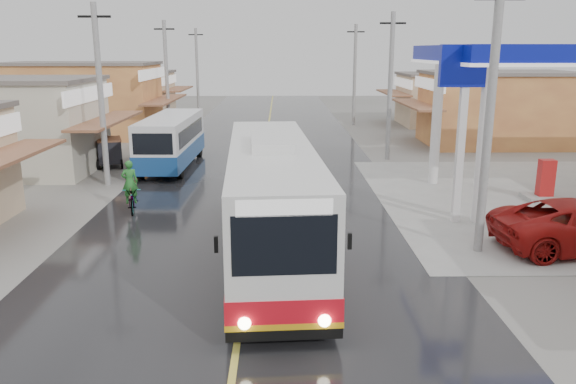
{
  "coord_description": "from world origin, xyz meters",
  "views": [
    {
      "loc": [
        0.92,
        -16.19,
        6.03
      ],
      "look_at": [
        1.18,
        1.29,
        1.58
      ],
      "focal_mm": 35.0,
      "sensor_mm": 36.0,
      "label": 1
    }
  ],
  "objects_px": {
    "tricycle_near": "(109,151)",
    "tricycle_far": "(88,148)",
    "second_bus": "(171,140)",
    "coach_bus": "(271,199)",
    "cyclist": "(132,195)"
  },
  "relations": [
    {
      "from": "second_bus",
      "to": "cyclist",
      "type": "xyz_separation_m",
      "value": [
        0.03,
        -8.44,
        -0.77
      ]
    },
    {
      "from": "second_bus",
      "to": "tricycle_far",
      "type": "relative_size",
      "value": 4.07
    },
    {
      "from": "second_bus",
      "to": "tricycle_near",
      "type": "bearing_deg",
      "value": 179.07
    },
    {
      "from": "second_bus",
      "to": "tricycle_near",
      "type": "height_order",
      "value": "second_bus"
    },
    {
      "from": "cyclist",
      "to": "coach_bus",
      "type": "bearing_deg",
      "value": -54.22
    },
    {
      "from": "coach_bus",
      "to": "tricycle_near",
      "type": "height_order",
      "value": "coach_bus"
    },
    {
      "from": "tricycle_near",
      "to": "cyclist",
      "type": "bearing_deg",
      "value": -86.61
    },
    {
      "from": "second_bus",
      "to": "tricycle_far",
      "type": "distance_m",
      "value": 4.78
    },
    {
      "from": "tricycle_near",
      "to": "tricycle_far",
      "type": "distance_m",
      "value": 1.51
    },
    {
      "from": "coach_bus",
      "to": "tricycle_near",
      "type": "distance_m",
      "value": 15.93
    },
    {
      "from": "second_bus",
      "to": "tricycle_far",
      "type": "bearing_deg",
      "value": 171.52
    },
    {
      "from": "tricycle_near",
      "to": "coach_bus",
      "type": "bearing_deg",
      "value": -74.62
    },
    {
      "from": "second_bus",
      "to": "cyclist",
      "type": "bearing_deg",
      "value": -88.48
    },
    {
      "from": "cyclist",
      "to": "tricycle_near",
      "type": "relative_size",
      "value": 0.96
    },
    {
      "from": "tricycle_near",
      "to": "tricycle_far",
      "type": "bearing_deg",
      "value": 135.44
    }
  ]
}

